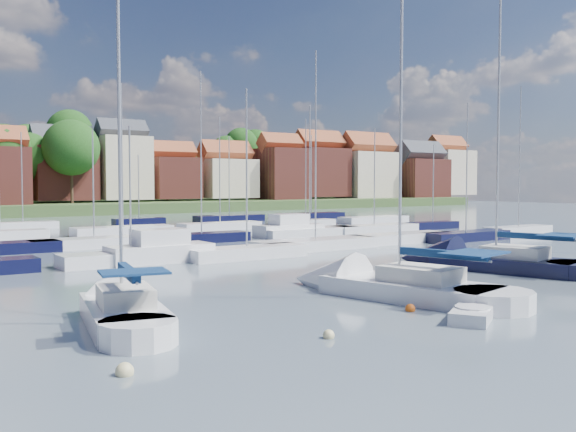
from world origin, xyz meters
TOP-DOWN VIEW (x-y plane):
  - ground at (0.00, 40.00)m, footprint 260.00×260.00m
  - sailboat_left at (-13.91, 3.83)m, footprint 4.57×10.24m
  - sailboat_centre at (-1.62, 2.49)m, footprint 6.22×13.19m
  - sailboat_navy at (9.78, 5.95)m, footprint 6.84×13.62m
  - tender at (-2.62, -3.90)m, footprint 3.25×2.72m
  - buoy_a at (-16.26, -3.09)m, footprint 0.52×0.52m
  - buoy_b at (-8.96, -2.97)m, footprint 0.41×0.41m
  - buoy_c at (-3.28, -1.22)m, footprint 0.42×0.42m
  - buoy_d at (1.16, -2.86)m, footprint 0.45×0.45m
  - buoy_e at (2.32, 6.86)m, footprint 0.52×0.52m
  - marina_field at (1.91, 35.15)m, footprint 79.62×41.41m

SIDE VIEW (x-z plane):
  - ground at x=0.00m, z-range 0.00..0.00m
  - buoy_a at x=-16.26m, z-range -0.26..0.26m
  - buoy_b at x=-8.96m, z-range -0.20..0.20m
  - buoy_c at x=-3.28m, z-range -0.21..0.21m
  - buoy_d at x=1.16m, z-range -0.23..0.23m
  - buoy_e at x=2.32m, z-range -0.26..0.26m
  - tender at x=-2.62m, z-range -0.07..0.57m
  - sailboat_navy at x=9.78m, z-range -8.74..9.43m
  - sailboat_centre at x=-1.62m, z-range -8.29..8.98m
  - sailboat_left at x=-13.91m, z-range -6.42..7.14m
  - marina_field at x=1.91m, z-range -7.53..8.40m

